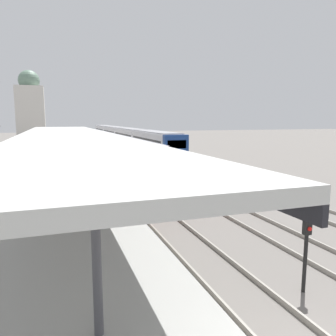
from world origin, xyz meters
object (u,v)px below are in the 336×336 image
Objects in this scene: person_on_platform at (104,172)px; train_near at (105,150)px; signal_post_near at (306,249)px; train_far at (122,135)px.

train_near reaches higher than person_on_platform.
train_near reaches higher than signal_post_near.
train_near is (2.07, 13.46, -0.10)m from person_on_platform.
person_on_platform is 0.86× the size of signal_post_near.
train_near is 23.66m from signal_post_near.
train_near is 0.53× the size of train_far.
person_on_platform is at bearing -98.76° from train_near.
train_near is at bearing 93.95° from signal_post_near.
train_near reaches higher than train_far.
train_far is 53.31m from signal_post_near.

